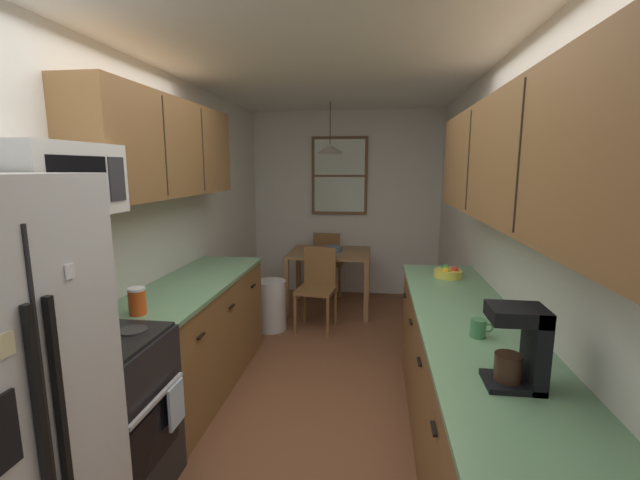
{
  "coord_description": "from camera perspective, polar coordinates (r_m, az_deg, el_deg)",
  "views": [
    {
      "loc": [
        0.43,
        -2.28,
        1.79
      ],
      "look_at": [
        -0.07,
        1.47,
        1.13
      ],
      "focal_mm": 23.62,
      "sensor_mm": 36.0,
      "label": 1
    }
  ],
  "objects": [
    {
      "name": "counter_right",
      "position": [
        2.71,
        20.08,
        -20.35
      ],
      "size": [
        0.64,
        3.15,
        0.9
      ],
      "color": "brown",
      "rests_on": "ground"
    },
    {
      "name": "back_window",
      "position": [
        5.88,
        2.66,
        8.67
      ],
      "size": [
        0.77,
        0.05,
        1.07
      ],
      "color": "brown"
    },
    {
      "name": "trash_bin",
      "position": [
        4.74,
        -6.61,
        -8.77
      ],
      "size": [
        0.33,
        0.33,
        0.56
      ],
      "primitive_type": "cylinder",
      "color": "silver",
      "rests_on": "ground"
    },
    {
      "name": "table_serving_bowl",
      "position": [
        5.27,
        1.84,
        -1.18
      ],
      "size": [
        0.2,
        0.2,
        0.06
      ],
      "primitive_type": "cylinder",
      "color": "#4C7299",
      "rests_on": "dining_table"
    },
    {
      "name": "microwave_over_range",
      "position": [
        2.39,
        -32.51,
        6.85
      ],
      "size": [
        0.39,
        0.63,
        0.35
      ],
      "color": "white"
    },
    {
      "name": "stove_range",
      "position": [
        2.67,
        -27.86,
        -20.91
      ],
      "size": [
        0.66,
        0.65,
        1.1
      ],
      "color": "black",
      "rests_on": "ground"
    },
    {
      "name": "ceiling_slab",
      "position": [
        3.41,
        0.23,
        23.49
      ],
      "size": [
        4.4,
        9.0,
        0.08
      ],
      "primitive_type": "cube",
      "color": "white"
    },
    {
      "name": "wall_back",
      "position": [
        5.97,
        3.5,
        4.91
      ],
      "size": [
        4.4,
        0.1,
        2.55
      ],
      "primitive_type": "cube",
      "color": "silver",
      "rests_on": "ground"
    },
    {
      "name": "dining_table",
      "position": [
        5.27,
        1.31,
        -2.75
      ],
      "size": [
        1.0,
        0.82,
        0.75
      ],
      "color": "olive",
      "rests_on": "ground"
    },
    {
      "name": "mug_by_coffeemaker",
      "position": [
        2.42,
        20.68,
        -11.11
      ],
      "size": [
        0.12,
        0.08,
        0.1
      ],
      "color": "#3F7F4C",
      "rests_on": "counter_right"
    },
    {
      "name": "dining_chair_near",
      "position": [
        4.72,
        -0.36,
        -5.99
      ],
      "size": [
        0.45,
        0.45,
        0.9
      ],
      "color": "brown",
      "rests_on": "ground"
    },
    {
      "name": "counter_left",
      "position": [
        3.63,
        -16.47,
        -12.14
      ],
      "size": [
        0.64,
        1.81,
        0.9
      ],
      "color": "brown",
      "rests_on": "ground"
    },
    {
      "name": "ground_plane",
      "position": [
        3.76,
        0.2,
        -18.52
      ],
      "size": [
        12.0,
        12.0,
        0.0
      ],
      "primitive_type": "plane",
      "color": "brown"
    },
    {
      "name": "coffee_maker",
      "position": [
        1.93,
        25.82,
        -12.74
      ],
      "size": [
        0.22,
        0.18,
        0.34
      ],
      "color": "black",
      "rests_on": "counter_right"
    },
    {
      "name": "storage_canister",
      "position": [
        2.81,
        -23.49,
        -7.59
      ],
      "size": [
        0.1,
        0.1,
        0.17
      ],
      "color": "#D84C19",
      "rests_on": "counter_left"
    },
    {
      "name": "wall_right",
      "position": [
        3.45,
        23.07,
        0.52
      ],
      "size": [
        0.1,
        9.0,
        2.55
      ],
      "primitive_type": "cube",
      "color": "silver",
      "rests_on": "ground"
    },
    {
      "name": "fruit_bowl",
      "position": [
        3.6,
        16.98,
        -4.25
      ],
      "size": [
        0.22,
        0.22,
        0.09
      ],
      "color": "#E5D14C",
      "rests_on": "counter_right"
    },
    {
      "name": "wall_left",
      "position": [
        3.77,
        -20.61,
        1.41
      ],
      "size": [
        0.1,
        9.0,
        2.55
      ],
      "primitive_type": "cube",
      "color": "silver",
      "rests_on": "ground"
    },
    {
      "name": "dining_chair_far",
      "position": [
        5.91,
        1.07,
        -2.73
      ],
      "size": [
        0.42,
        0.42,
        0.9
      ],
      "color": "brown",
      "rests_on": "ground"
    },
    {
      "name": "pendant_light",
      "position": [
        5.15,
        1.37,
        12.28
      ],
      "size": [
        0.31,
        0.31,
        0.6
      ],
      "color": "black"
    },
    {
      "name": "upper_cabinets_left",
      "position": [
        3.4,
        -20.24,
        11.54
      ],
      "size": [
        0.33,
        1.89,
        0.71
      ],
      "color": "brown"
    },
    {
      "name": "upper_cabinets_right",
      "position": [
        2.35,
        25.74,
        9.81
      ],
      "size": [
        0.33,
        2.83,
        0.65
      ],
      "color": "brown"
    },
    {
      "name": "dish_towel",
      "position": [
        2.6,
        -18.91,
        -20.32
      ],
      "size": [
        0.02,
        0.16,
        0.24
      ],
      "primitive_type": "cube",
      "color": "silver"
    }
  ]
}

